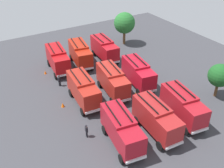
{
  "coord_description": "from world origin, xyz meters",
  "views": [
    {
      "loc": [
        28.22,
        -16.85,
        22.13
      ],
      "look_at": [
        0.0,
        0.0,
        1.4
      ],
      "focal_mm": 42.54,
      "sensor_mm": 36.0,
      "label": 1
    }
  ],
  "objects_px": {
    "traffic_cone_2": "(135,94)",
    "fire_truck_2": "(122,129)",
    "fire_truck_5": "(156,118)",
    "firefighter_0": "(144,97)",
    "fire_truck_3": "(80,53)",
    "traffic_cone_0": "(63,105)",
    "firefighter_1": "(87,131)",
    "tree_1": "(220,76)",
    "fire_truck_8": "(183,105)",
    "fire_truck_1": "(83,89)",
    "fire_truck_4": "(113,80)",
    "fire_truck_7": "(138,73)",
    "firefighter_3": "(59,80)",
    "firefighter_2": "(144,73)",
    "tree_0": "(125,23)",
    "fire_truck_0": "(58,59)",
    "fire_truck_6": "(104,48)",
    "traffic_cone_1": "(45,72)"
  },
  "relations": [
    {
      "from": "fire_truck_0",
      "to": "tree_0",
      "type": "height_order",
      "value": "tree_0"
    },
    {
      "from": "firefighter_1",
      "to": "tree_1",
      "type": "height_order",
      "value": "tree_1"
    },
    {
      "from": "fire_truck_7",
      "to": "traffic_cone_0",
      "type": "relative_size",
      "value": 11.45
    },
    {
      "from": "fire_truck_0",
      "to": "tree_1",
      "type": "xyz_separation_m",
      "value": [
        18.95,
        16.71,
        1.27
      ]
    },
    {
      "from": "firefighter_1",
      "to": "traffic_cone_2",
      "type": "height_order",
      "value": "firefighter_1"
    },
    {
      "from": "fire_truck_0",
      "to": "fire_truck_7",
      "type": "distance_m",
      "value": 13.83
    },
    {
      "from": "firefighter_1",
      "to": "fire_truck_4",
      "type": "bearing_deg",
      "value": -133.2
    },
    {
      "from": "fire_truck_3",
      "to": "fire_truck_5",
      "type": "distance_m",
      "value": 20.45
    },
    {
      "from": "firefighter_2",
      "to": "traffic_cone_0",
      "type": "height_order",
      "value": "firefighter_2"
    },
    {
      "from": "fire_truck_2",
      "to": "firefighter_1",
      "type": "relative_size",
      "value": 4.39
    },
    {
      "from": "firefighter_3",
      "to": "firefighter_1",
      "type": "bearing_deg",
      "value": 158.61
    },
    {
      "from": "fire_truck_8",
      "to": "traffic_cone_2",
      "type": "height_order",
      "value": "fire_truck_8"
    },
    {
      "from": "firefighter_0",
      "to": "tree_1",
      "type": "bearing_deg",
      "value": 153.7
    },
    {
      "from": "fire_truck_5",
      "to": "traffic_cone_0",
      "type": "distance_m",
      "value": 13.1
    },
    {
      "from": "fire_truck_1",
      "to": "fire_truck_7",
      "type": "height_order",
      "value": "same"
    },
    {
      "from": "fire_truck_5",
      "to": "tree_1",
      "type": "xyz_separation_m",
      "value": [
        -1.55,
        12.37,
        1.27
      ]
    },
    {
      "from": "fire_truck_3",
      "to": "fire_truck_5",
      "type": "xyz_separation_m",
      "value": [
        20.44,
        0.25,
        0.0
      ]
    },
    {
      "from": "tree_0",
      "to": "fire_truck_1",
      "type": "bearing_deg",
      "value": -48.22
    },
    {
      "from": "firefighter_0",
      "to": "fire_truck_7",
      "type": "bearing_deg",
      "value": -119.48
    },
    {
      "from": "fire_truck_7",
      "to": "firefighter_3",
      "type": "xyz_separation_m",
      "value": [
        -5.9,
        -10.49,
        -1.16
      ]
    },
    {
      "from": "fire_truck_3",
      "to": "tree_0",
      "type": "distance_m",
      "value": 12.35
    },
    {
      "from": "fire_truck_5",
      "to": "fire_truck_8",
      "type": "height_order",
      "value": "same"
    },
    {
      "from": "tree_1",
      "to": "fire_truck_6",
      "type": "bearing_deg",
      "value": -156.69
    },
    {
      "from": "fire_truck_5",
      "to": "firefighter_0",
      "type": "relative_size",
      "value": 4.54
    },
    {
      "from": "fire_truck_1",
      "to": "fire_truck_2",
      "type": "relative_size",
      "value": 0.99
    },
    {
      "from": "firefighter_2",
      "to": "firefighter_3",
      "type": "height_order",
      "value": "firefighter_3"
    },
    {
      "from": "fire_truck_5",
      "to": "firefighter_1",
      "type": "relative_size",
      "value": 4.31
    },
    {
      "from": "traffic_cone_0",
      "to": "traffic_cone_1",
      "type": "height_order",
      "value": "traffic_cone_0"
    },
    {
      "from": "fire_truck_0",
      "to": "fire_truck_5",
      "type": "height_order",
      "value": "same"
    },
    {
      "from": "firefighter_2",
      "to": "fire_truck_1",
      "type": "bearing_deg",
      "value": -128.01
    },
    {
      "from": "traffic_cone_0",
      "to": "fire_truck_5",
      "type": "bearing_deg",
      "value": 36.38
    },
    {
      "from": "tree_0",
      "to": "fire_truck_2",
      "type": "bearing_deg",
      "value": -33.64
    },
    {
      "from": "firefighter_1",
      "to": "tree_1",
      "type": "relative_size",
      "value": 0.33
    },
    {
      "from": "firefighter_1",
      "to": "tree_0",
      "type": "bearing_deg",
      "value": -126.14
    },
    {
      "from": "fire_truck_1",
      "to": "fire_truck_8",
      "type": "height_order",
      "value": "same"
    },
    {
      "from": "fire_truck_8",
      "to": "firefighter_2",
      "type": "relative_size",
      "value": 4.49
    },
    {
      "from": "firefighter_0",
      "to": "tree_1",
      "type": "relative_size",
      "value": 0.32
    },
    {
      "from": "fire_truck_1",
      "to": "fire_truck_8",
      "type": "relative_size",
      "value": 0.99
    },
    {
      "from": "fire_truck_6",
      "to": "fire_truck_7",
      "type": "relative_size",
      "value": 0.98
    },
    {
      "from": "fire_truck_2",
      "to": "firefighter_2",
      "type": "relative_size",
      "value": 4.48
    },
    {
      "from": "fire_truck_6",
      "to": "firefighter_1",
      "type": "xyz_separation_m",
      "value": [
        16.64,
        -11.83,
        -1.2
      ]
    },
    {
      "from": "fire_truck_2",
      "to": "traffic_cone_2",
      "type": "xyz_separation_m",
      "value": [
        -6.87,
        6.8,
        -1.8
      ]
    },
    {
      "from": "fire_truck_1",
      "to": "tree_0",
      "type": "bearing_deg",
      "value": 136.77
    },
    {
      "from": "fire_truck_3",
      "to": "fire_truck_7",
      "type": "xyz_separation_m",
      "value": [
        10.63,
        4.69,
        0.0
      ]
    },
    {
      "from": "fire_truck_2",
      "to": "fire_truck_7",
      "type": "relative_size",
      "value": 1.0
    },
    {
      "from": "fire_truck_0",
      "to": "firefighter_1",
      "type": "height_order",
      "value": "fire_truck_0"
    },
    {
      "from": "fire_truck_7",
      "to": "firefighter_2",
      "type": "distance_m",
      "value": 2.6
    },
    {
      "from": "fire_truck_7",
      "to": "firefighter_0",
      "type": "height_order",
      "value": "fire_truck_7"
    },
    {
      "from": "fire_truck_3",
      "to": "traffic_cone_2",
      "type": "relative_size",
      "value": 10.56
    },
    {
      "from": "traffic_cone_2",
      "to": "fire_truck_2",
      "type": "bearing_deg",
      "value": -44.73
    }
  ]
}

